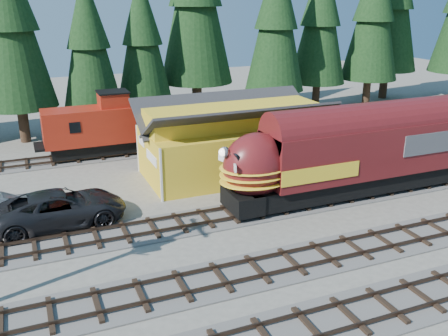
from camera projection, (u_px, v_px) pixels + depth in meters
name	position (u px, v px, depth m)	size (l,w,h in m)	color
ground	(313.00, 237.00, 26.01)	(120.00, 120.00, 0.00)	#6B665B
track_siding	(410.00, 184.00, 33.08)	(68.00, 3.20, 0.33)	#4C4947
track_spur	(74.00, 159.00, 38.08)	(32.00, 3.20, 0.33)	#4C4947
depot	(233.00, 133.00, 34.19)	(12.80, 7.00, 5.30)	gold
conifer_backdrop	(227.00, 14.00, 46.35)	(78.99, 23.86, 17.55)	black
locomotive	(341.00, 158.00, 30.19)	(16.24, 3.23, 4.42)	black
caboose	(104.00, 127.00, 38.22)	(8.87, 2.57, 4.61)	black
pickup_truck_a	(60.00, 208.00, 27.09)	(3.23, 7.01, 1.95)	black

